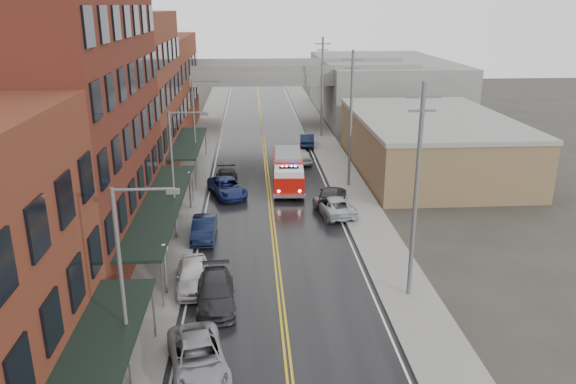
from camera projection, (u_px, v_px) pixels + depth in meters
road at (271, 207)px, 45.37m from camera, size 11.00×160.00×0.02m
sidewalk_left at (180, 209)px, 44.89m from camera, size 3.00×160.00×0.15m
sidewalk_right at (360, 204)px, 45.82m from camera, size 3.00×160.00×0.15m
curb_left at (200, 208)px, 44.99m from camera, size 0.30×160.00×0.15m
curb_right at (340, 205)px, 45.71m from camera, size 0.30×160.00×0.15m
brick_building_b at (61, 116)px, 35.05m from camera, size 9.00×20.00×18.00m
brick_building_c at (123, 96)px, 52.08m from camera, size 9.00×15.00×15.00m
brick_building_far at (154, 86)px, 69.11m from camera, size 9.00×20.00×12.00m
tan_building at (429, 145)px, 55.06m from camera, size 14.00×22.00×5.00m
right_far_block at (381, 87)px, 83.09m from camera, size 18.00×30.00×8.00m
awning_1 at (162, 204)px, 37.33m from camera, size 2.60×18.00×3.09m
awning_2 at (188, 143)px, 53.89m from camera, size 2.60×13.00×3.09m
globe_lamp_1 at (164, 258)px, 30.99m from camera, size 0.44×0.44×3.12m
globe_lamp_2 at (189, 182)px, 44.24m from camera, size 0.44×0.44×3.12m
street_lamp_0 at (127, 278)px, 22.50m from camera, size 2.64×0.22×9.00m
street_lamp_1 at (176, 168)px, 37.64m from camera, size 2.64×0.22×9.00m
street_lamp_2 at (197, 121)px, 52.77m from camera, size 2.64×0.22×9.00m
utility_pole_0 at (416, 190)px, 29.64m from camera, size 1.80×0.24×12.00m
utility_pole_1 at (351, 117)px, 48.56m from camera, size 1.80×0.24×12.00m
utility_pole_2 at (322, 86)px, 67.48m from camera, size 1.80×0.24×12.00m
overpass at (261, 81)px, 73.75m from camera, size 40.00×10.00×7.50m
fire_truck at (288, 170)px, 49.87m from camera, size 3.54×8.20×2.96m
parked_car_left_2 at (198, 358)px, 24.87m from camera, size 3.45×5.61×1.45m
parked_car_left_3 at (215, 292)px, 30.45m from camera, size 2.49×5.32×1.50m
parked_car_left_4 at (193, 275)px, 32.32m from camera, size 2.22×4.75×1.57m
parked_car_left_5 at (204, 229)px, 39.13m from camera, size 1.60×4.51×1.48m
parked_car_left_6 at (227, 187)px, 47.94m from camera, size 3.96×5.86×1.49m
parked_car_left_7 at (227, 179)px, 50.43m from camera, size 2.16×4.92×1.41m
parked_car_right_0 at (334, 205)px, 43.76m from camera, size 3.24×5.52×1.44m
parked_car_right_1 at (332, 196)px, 45.86m from camera, size 3.34×5.47×1.48m
parked_car_right_2 at (301, 156)px, 57.94m from camera, size 2.23×4.51×1.48m
parked_car_right_3 at (307, 140)px, 64.75m from camera, size 1.93×4.59×1.47m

